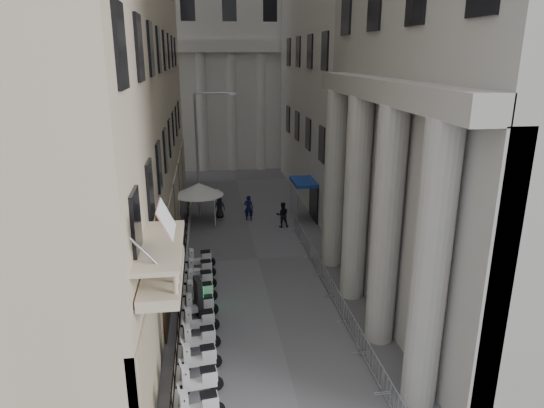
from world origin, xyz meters
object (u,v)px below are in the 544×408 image
Objects in this scene: security_tent at (197,189)px; street_lamp at (202,144)px; pedestrian_a at (249,208)px; pedestrian_b at (282,215)px; info_kiosk at (199,297)px.

security_tent is 3.31m from street_lamp.
pedestrian_a is (3.72, -0.50, -1.48)m from security_tent.
street_lamp is at bearing 58.57° from security_tent.
security_tent reaches higher than pedestrian_b.
security_tent is 0.39× the size of street_lamp.
info_kiosk is (0.14, -13.82, -1.50)m from security_tent.
street_lamp reaches higher than info_kiosk.
street_lamp reaches higher than pedestrian_a.
street_lamp is at bearing -29.06° from pedestrian_b.
street_lamp is 5.78m from pedestrian_a.
pedestrian_b is (2.25, -1.82, -0.03)m from pedestrian_a.
pedestrian_b is at bearing 48.45° from info_kiosk.
security_tent is at bearing 75.90° from info_kiosk.
pedestrian_a is 2.89m from pedestrian_b.
security_tent is 13.91m from info_kiosk.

